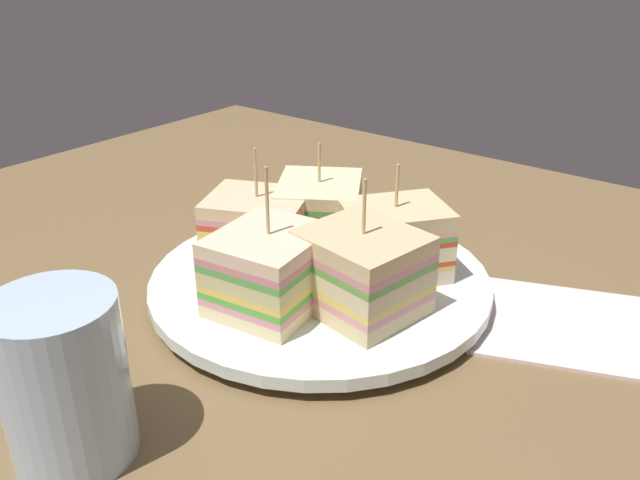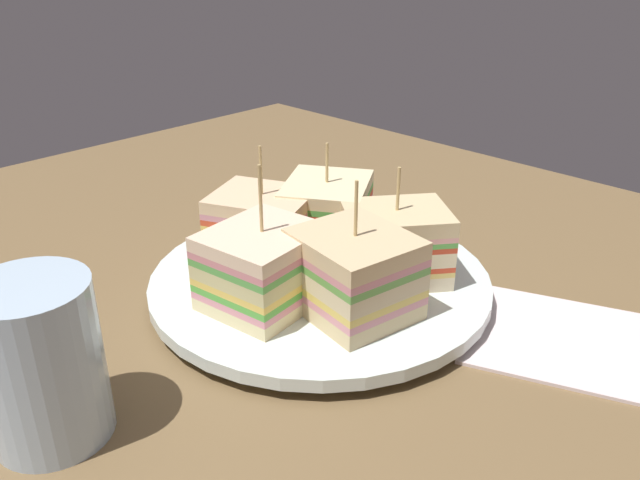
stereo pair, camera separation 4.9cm
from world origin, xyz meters
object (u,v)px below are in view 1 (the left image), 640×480
Objects in this scene: sandwich_wedge_1 at (272,271)px; drinking_glass at (70,393)px; chip_pile at (321,256)px; sandwich_wedge_2 at (362,272)px; napkin at (568,324)px; sandwich_wedge_4 at (319,214)px; sandwich_wedge_3 at (393,240)px; sandwich_wedge_0 at (259,228)px; spoon at (347,215)px; plate at (320,283)px.

sandwich_wedge_1 is 1.09× the size of drinking_glass.
sandwich_wedge_2 is at bearing -27.55° from chip_pile.
napkin is 33.59cm from drinking_glass.
sandwich_wedge_3 is at bearing 53.57° from sandwich_wedge_4.
sandwich_wedge_4 is at bearing 129.49° from chip_pile.
sandwich_wedge_0 is 7.52cm from sandwich_wedge_1.
sandwich_wedge_2 reaches higher than spoon.
sandwich_wedge_3 is at bearing -69.75° from sandwich_wedge_2.
sandwich_wedge_2 is at bearing 48.20° from sandwich_wedge_3.
sandwich_wedge_4 is at bearing 43.91° from sandwich_wedge_0.
sandwich_wedge_3 is 25.66cm from drinking_glass.
sandwich_wedge_1 is at bearing -64.53° from sandwich_wedge_0.
sandwich_wedge_0 is at bearing -172.04° from plate.
sandwich_wedge_4 is at bearing 128.65° from plate.
sandwich_wedge_0 is (-5.58, -0.78, 3.37)cm from plate.
sandwich_wedge_0 reaches higher than sandwich_wedge_4.
napkin is (22.52, 8.13, -4.17)cm from sandwich_wedge_0.
plate is 2.60× the size of sandwich_wedge_4.
drinking_glass is at bearing -119.88° from napkin.
napkin is at bearing 19.46° from chip_pile.
napkin is at bearing 23.47° from plate.
chip_pile is 0.77× the size of drinking_glass.
sandwich_wedge_4 is 1.37× the size of chip_pile.
sandwich_wedge_1 is 10.68cm from sandwich_wedge_4.
spoon is at bearing 71.13° from sandwich_wedge_0.
sandwich_wedge_2 is 1.00× the size of sandwich_wedge_3.
napkin is (11.70, 9.41, -4.36)cm from sandwich_wedge_2.
sandwich_wedge_4 is (-7.67, 0.60, 0.00)cm from sandwich_wedge_3.
plate is at bearing -16.42° from sandwich_wedge_0.
chip_pile reaches higher than napkin.
drinking_glass is (0.15, -15.94, -0.39)cm from sandwich_wedge_1.
sandwich_wedge_1 is at bearing -79.88° from spoon.
drinking_glass is (-4.91, -19.52, -0.48)cm from sandwich_wedge_2.
sandwich_wedge_2 is at bearing -62.04° from spoon.
sandwich_wedge_0 reaches higher than chip_pile.
plate reaches higher than napkin.
drinking_glass is (-16.62, -28.93, 3.88)cm from napkin.
sandwich_wedge_3 and sandwich_wedge_4 have the same top height.
sandwich_wedge_3 is 15.15cm from spoon.
sandwich_wedge_1 reaches higher than chip_pile.
chip_pile is at bearing 125.97° from plate.
sandwich_wedge_0 is 1.00× the size of sandwich_wedge_2.
spoon is at bearing -41.85° from sandwich_wedge_2.
spoon is (-6.14, 12.19, -2.31)cm from chip_pile.
sandwich_wedge_1 is (5.75, -4.85, 0.10)cm from sandwich_wedge_0.
sandwich_wedge_2 is (5.24, -2.05, 3.57)cm from plate.
sandwich_wedge_3 is 13.94cm from napkin.
sandwich_wedge_1 is at bearing 44.94° from sandwich_wedge_2.
sandwich_wedge_1 is 1.41× the size of chip_pile.
chip_pile is 18.97cm from napkin.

